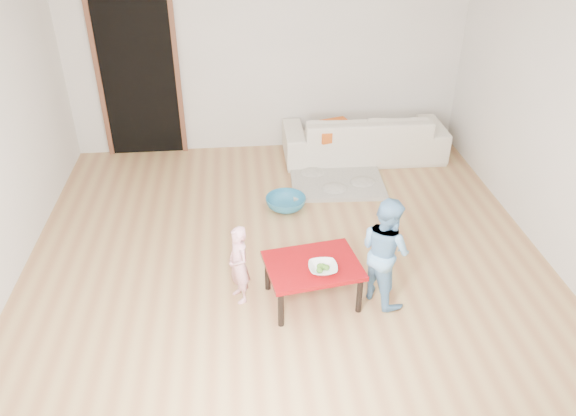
{
  "coord_description": "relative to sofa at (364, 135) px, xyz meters",
  "views": [
    {
      "loc": [
        -0.41,
        -4.44,
        3.27
      ],
      "look_at": [
        0.0,
        -0.2,
        0.65
      ],
      "focal_mm": 35.0,
      "sensor_mm": 36.0,
      "label": 1
    }
  ],
  "objects": [
    {
      "name": "floor",
      "position": [
        -1.2,
        -2.05,
        -0.3
      ],
      "size": [
        5.0,
        5.0,
        0.01
      ],
      "primitive_type": "cube",
      "color": "#AB7549",
      "rests_on": "ground"
    },
    {
      "name": "back_wall",
      "position": [
        -1.2,
        0.45,
        1.0
      ],
      "size": [
        5.0,
        0.02,
        2.6
      ],
      "primitive_type": "cube",
      "color": "silver",
      "rests_on": "floor"
    },
    {
      "name": "right_wall",
      "position": [
        1.3,
        -2.05,
        1.0
      ],
      "size": [
        0.02,
        5.0,
        2.6
      ],
      "primitive_type": "cube",
      "color": "silver",
      "rests_on": "floor"
    },
    {
      "name": "doorway",
      "position": [
        -2.8,
        0.43,
        0.73
      ],
      "size": [
        1.02,
        0.08,
        2.11
      ],
      "primitive_type": null,
      "color": "brown",
      "rests_on": "back_wall"
    },
    {
      "name": "sofa",
      "position": [
        0.0,
        0.0,
        0.0
      ],
      "size": [
        2.05,
        0.82,
        0.6
      ],
      "primitive_type": "imported",
      "rotation": [
        0.0,
        0.0,
        3.13
      ],
      "color": "silver",
      "rests_on": "floor"
    },
    {
      "name": "cushion",
      "position": [
        -0.43,
        -0.15,
        0.16
      ],
      "size": [
        0.59,
        0.56,
        0.13
      ],
      "primitive_type": "cube",
      "rotation": [
        0.0,
        0.0,
        0.29
      ],
      "color": "#DD5A18",
      "rests_on": "sofa"
    },
    {
      "name": "red_table",
      "position": [
        -1.03,
        -2.75,
        -0.1
      ],
      "size": [
        0.86,
        0.7,
        0.39
      ],
      "primitive_type": null,
      "rotation": [
        0.0,
        0.0,
        0.16
      ],
      "color": "maroon",
      "rests_on": "floor"
    },
    {
      "name": "bowl",
      "position": [
        -0.96,
        -2.85,
        0.12
      ],
      "size": [
        0.24,
        0.24,
        0.06
      ],
      "primitive_type": "imported",
      "color": "white",
      "rests_on": "red_table"
    },
    {
      "name": "broccoli",
      "position": [
        -0.96,
        -2.85,
        0.12
      ],
      "size": [
        0.12,
        0.12,
        0.06
      ],
      "primitive_type": null,
      "color": "#2D5919",
      "rests_on": "red_table"
    },
    {
      "name": "child_pink",
      "position": [
        -1.66,
        -2.67,
        0.07
      ],
      "size": [
        0.27,
        0.31,
        0.73
      ],
      "primitive_type": "imported",
      "rotation": [
        0.0,
        0.0,
        -1.16
      ],
      "color": "pink",
      "rests_on": "floor"
    },
    {
      "name": "child_blue",
      "position": [
        -0.42,
        -2.77,
        0.2
      ],
      "size": [
        0.56,
        0.61,
        1.0
      ],
      "primitive_type": "imported",
      "rotation": [
        0.0,
        0.0,
        2.06
      ],
      "color": "#68B1F1",
      "rests_on": "floor"
    },
    {
      "name": "basin",
      "position": [
        -1.12,
        -1.2,
        -0.23
      ],
      "size": [
        0.44,
        0.44,
        0.14
      ],
      "primitive_type": "imported",
      "color": "teal",
      "rests_on": "floor"
    },
    {
      "name": "blanket",
      "position": [
        -0.46,
        -0.68,
        -0.27
      ],
      "size": [
        1.13,
        0.96,
        0.05
      ],
      "primitive_type": null,
      "rotation": [
        0.0,
        0.0,
        -0.05
      ],
      "color": "beige",
      "rests_on": "floor"
    }
  ]
}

